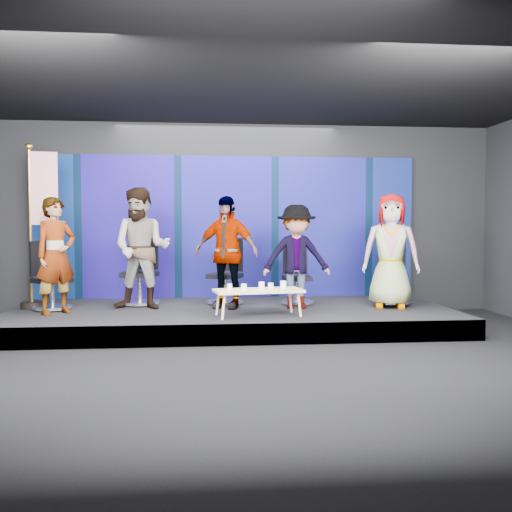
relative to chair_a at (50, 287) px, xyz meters
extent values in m
plane|color=black|center=(2.85, -2.61, -0.66)|extent=(10.00, 10.00, 0.00)
cube|color=black|center=(2.85, 1.39, 1.09)|extent=(10.00, 0.02, 3.50)
cube|color=black|center=(2.85, -6.61, 1.09)|extent=(10.00, 0.02, 3.50)
cube|color=black|center=(2.85, -2.61, 2.84)|extent=(10.00, 8.00, 0.02)
cube|color=black|center=(2.85, -0.11, -0.51)|extent=(7.00, 3.00, 0.30)
cube|color=navy|center=(2.85, 1.34, 0.94)|extent=(7.00, 0.08, 2.60)
cylinder|color=silver|center=(0.04, -0.04, -0.32)|extent=(0.86, 0.86, 0.06)
cylinder|color=silver|center=(0.04, -0.04, -0.09)|extent=(0.07, 0.07, 0.41)
cube|color=black|center=(0.04, -0.04, 0.11)|extent=(0.69, 0.69, 0.07)
cube|color=black|center=(-0.13, 0.13, 0.45)|extent=(0.35, 0.35, 0.56)
imported|color=black|center=(0.21, -0.46, 0.52)|extent=(0.75, 0.75, 1.75)
cylinder|color=silver|center=(1.35, 0.39, -0.32)|extent=(0.78, 0.78, 0.07)
cylinder|color=silver|center=(1.35, 0.39, -0.06)|extent=(0.08, 0.08, 0.45)
cube|color=black|center=(1.35, 0.39, 0.16)|extent=(0.63, 0.63, 0.08)
cube|color=black|center=(1.40, 0.66, 0.53)|extent=(0.49, 0.14, 0.61)
imported|color=black|center=(1.43, -0.05, 0.61)|extent=(1.05, 0.89, 1.93)
cylinder|color=silver|center=(2.77, 0.37, -0.32)|extent=(0.82, 0.82, 0.06)
cylinder|color=silver|center=(2.77, 0.37, -0.08)|extent=(0.07, 0.07, 0.42)
cube|color=black|center=(2.77, 0.37, 0.12)|extent=(0.66, 0.66, 0.07)
cube|color=black|center=(2.87, 0.60, 0.47)|extent=(0.44, 0.23, 0.57)
imported|color=black|center=(2.77, -0.08, 0.54)|extent=(1.14, 0.82, 1.80)
cylinder|color=silver|center=(3.98, 0.24, -0.33)|extent=(0.59, 0.59, 0.06)
cylinder|color=silver|center=(3.98, 0.24, -0.11)|extent=(0.07, 0.07, 0.38)
cube|color=black|center=(3.98, 0.24, 0.09)|extent=(0.47, 0.47, 0.07)
cube|color=black|center=(3.98, 0.47, 0.40)|extent=(0.42, 0.06, 0.53)
imported|color=black|center=(3.89, -0.20, 0.47)|extent=(1.08, 0.64, 1.66)
cylinder|color=silver|center=(5.58, 0.11, -0.32)|extent=(0.80, 0.80, 0.06)
cylinder|color=silver|center=(5.58, 0.11, -0.08)|extent=(0.07, 0.07, 0.43)
cube|color=black|center=(5.58, 0.11, 0.13)|extent=(0.64, 0.64, 0.07)
cube|color=black|center=(5.65, 0.35, 0.49)|extent=(0.46, 0.19, 0.59)
imported|color=black|center=(5.41, -0.31, 0.56)|extent=(1.03, 0.82, 1.84)
cube|color=tan|center=(3.20, -0.96, 0.02)|extent=(1.35, 0.73, 0.04)
cylinder|color=tan|center=(2.68, -1.26, -0.18)|extent=(0.04, 0.04, 0.35)
cylinder|color=tan|center=(2.61, -0.84, -0.18)|extent=(0.04, 0.04, 0.35)
cylinder|color=tan|center=(3.79, -1.09, -0.18)|extent=(0.04, 0.04, 0.35)
cylinder|color=tan|center=(3.72, -0.67, -0.18)|extent=(0.04, 0.04, 0.35)
cylinder|color=silver|center=(2.78, -0.99, 0.08)|extent=(0.07, 0.07, 0.09)
cylinder|color=silver|center=(2.98, -1.09, 0.09)|extent=(0.08, 0.08, 0.10)
cylinder|color=silver|center=(3.26, -0.88, 0.09)|extent=(0.09, 0.09, 0.10)
cylinder|color=silver|center=(3.38, -0.99, 0.09)|extent=(0.08, 0.08, 0.09)
cylinder|color=silver|center=(3.59, -0.84, 0.09)|extent=(0.09, 0.09, 0.11)
cylinder|color=black|center=(-0.32, 0.13, -0.30)|extent=(0.35, 0.35, 0.11)
cylinder|color=gold|center=(-0.32, 0.13, 0.96)|extent=(0.05, 0.05, 2.40)
sphere|color=gold|center=(-0.32, 0.13, 2.21)|extent=(0.12, 0.12, 0.12)
cube|color=#A81322|center=(-0.10, 0.14, 1.56)|extent=(0.42, 0.12, 1.15)
camera|label=1|loc=(2.37, -9.20, 0.96)|focal=40.00mm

